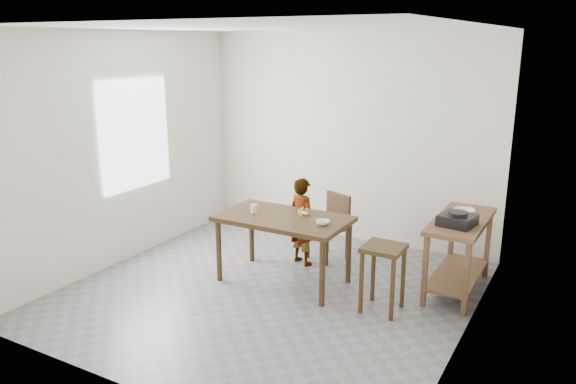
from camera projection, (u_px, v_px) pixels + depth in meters
The scene contains 17 objects.
floor at pixel (270, 293), 5.98m from camera, with size 4.00×4.00×0.04m, color slate.
ceiling at pixel (267, 25), 5.26m from camera, with size 4.00×4.00×0.04m, color white.
wall_back at pixel (349, 138), 7.32m from camera, with size 4.00×0.04×2.70m, color silver.
wall_front at pixel (119, 222), 3.92m from camera, with size 4.00×0.04×2.70m, color silver.
wall_left at pixel (121, 149), 6.57m from camera, with size 0.04×4.00×2.70m, color silver.
wall_right at pixel (476, 193), 4.66m from camera, with size 0.04×4.00×2.70m, color silver.
window_pane at pixel (136, 134), 6.68m from camera, with size 0.02×1.10×1.30m, color white.
dining_table at pixel (284, 249), 6.12m from camera, with size 1.40×0.80×0.75m, color #3A2715, non-canonical shape.
prep_counter at pixel (458, 255), 5.89m from camera, with size 0.50×1.20×0.80m, color brown, non-canonical shape.
child at pixel (302, 221), 6.59m from camera, with size 0.38×0.25×1.05m, color white.
dining_chair at pixel (328, 228), 6.77m from camera, with size 0.38×0.38×0.79m, color #3A2715, non-canonical shape.
stool at pixel (382, 278), 5.47m from camera, with size 0.38×0.38×0.67m, color #3A2715, non-canonical shape.
glass_tumbler at pixel (254, 208), 6.17m from camera, with size 0.07×0.07×0.09m, color silver.
small_bowl at pixel (323, 222), 5.76m from camera, with size 0.15×0.15×0.05m, color white.
banana at pixel (303, 212), 6.08m from camera, with size 0.16×0.11×0.05m, color gold, non-canonical shape.
serving_bowl at pixel (465, 211), 5.95m from camera, with size 0.21×0.21×0.05m, color white.
gas_burner at pixel (457, 220), 5.58m from camera, with size 0.32×0.32×0.11m, color black.
Camera 1 is at (2.86, -4.69, 2.58)m, focal length 35.00 mm.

